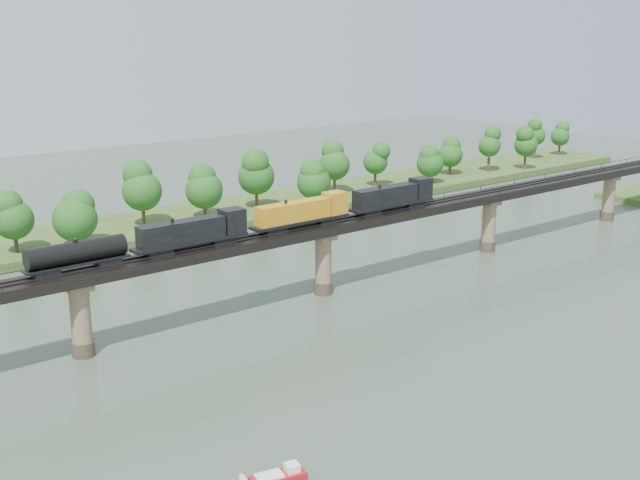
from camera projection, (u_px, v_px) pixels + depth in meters
ground at (465, 351)px, 105.69m from camera, size 400.00×400.00×0.00m
far_bank at (161, 224)px, 169.73m from camera, size 300.00×24.00×1.60m
bridge at (323, 261)px, 126.94m from camera, size 236.00×30.00×11.50m
bridge_superstructure at (323, 222)px, 125.29m from camera, size 220.00×4.90×0.75m
far_treeline at (133, 195)px, 159.32m from camera, size 289.06×17.54×13.60m
freight_train at (267, 220)px, 118.36m from camera, size 69.86×2.72×4.81m
motorboat at (279, 476)px, 75.56m from camera, size 5.61×3.05×1.49m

